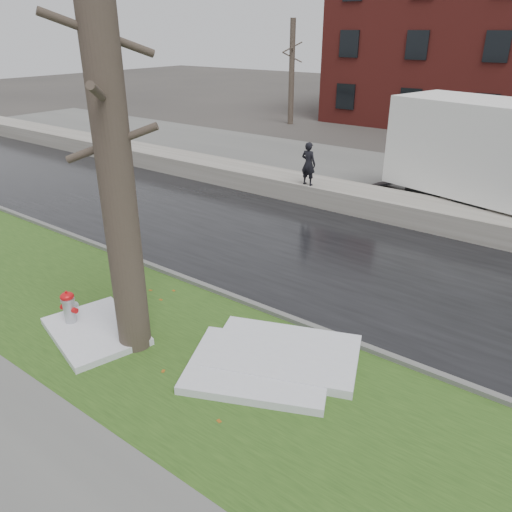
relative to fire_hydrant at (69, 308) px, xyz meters
The scene contains 14 objects.
ground 2.75m from the fire_hydrant, 48.78° to the left, with size 120.00×120.00×0.00m, color #47423D.
verge 2.00m from the fire_hydrant, 23.67° to the left, with size 60.00×4.50×0.04m, color #264517.
road 6.78m from the fire_hydrant, 74.77° to the left, with size 60.00×7.00×0.03m, color black.
parking_lot 15.14m from the fire_hydrant, 83.25° to the left, with size 60.00×9.00×0.03m, color slate.
curb 3.54m from the fire_hydrant, 59.59° to the left, with size 60.00×0.15×0.14m, color slate.
snowbank 10.88m from the fire_hydrant, 80.59° to the left, with size 60.00×1.60×0.75m, color #A6A198.
bg_tree_left 26.27m from the fire_hydrant, 113.04° to the left, with size 1.40×1.62×6.50m.
bg_tree_center 28.49m from the fire_hydrant, 98.57° to the left, with size 1.40×1.62×6.50m.
fire_hydrant is the anchor object (origin of this frame).
tree 3.88m from the fire_hydrant, 13.99° to the left, with size 1.41×1.65×7.92m.
worker 10.19m from the fire_hydrant, 91.99° to the left, with size 0.56×0.37×1.54m, color black.
snow_patch_near 4.30m from the fire_hydrant, 16.48° to the left, with size 2.60×2.00×0.16m, color silver.
snow_patch_far 0.76m from the fire_hydrant, 11.78° to the left, with size 2.20×1.60×0.14m, color silver.
snow_patch_side 4.65m from the fire_hydrant, 23.27° to the left, with size 2.80×1.80×0.18m, color silver.
Camera 1 is at (6.86, -6.94, 5.88)m, focal length 35.00 mm.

